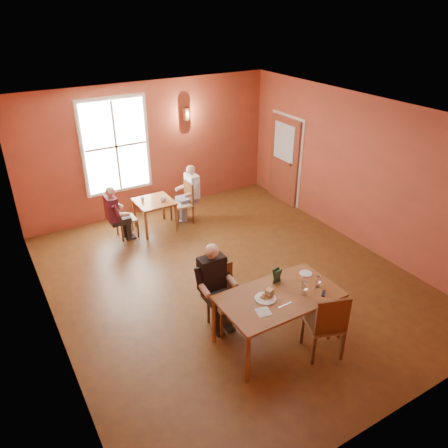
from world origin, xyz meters
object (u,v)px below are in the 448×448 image
chair_diner_white (182,203)px  diner_white (183,197)px  chair_diner_main (226,300)px  chair_diner_maroon (126,218)px  diner_maroon (124,211)px  second_table (155,215)px  chair_empty (324,322)px  main_table (278,318)px  diner_main (227,292)px

chair_diner_white → diner_white: bearing=-90.0°
chair_diner_main → chair_diner_maroon: bearing=-84.6°
diner_maroon → chair_diner_white: bearing=90.0°
second_table → diner_maroon: bearing=180.0°
diner_white → diner_maroon: size_ratio=1.04×
chair_diner_main → chair_empty: (0.90, -1.18, 0.03)m
chair_diner_main → diner_white: bearing=-105.7°
main_table → chair_diner_white: chair_diner_white is taller
chair_empty → second_table: 4.76m
chair_diner_white → diner_maroon: bearing=90.0°
chair_diner_maroon → main_table: bearing=11.3°
chair_empty → chair_diner_maroon: size_ratio=1.25×
diner_white → chair_diner_maroon: size_ratio=1.44×
main_table → diner_maroon: diner_maroon is taller
chair_diner_main → diner_maroon: size_ratio=0.85×
diner_maroon → chair_diner_main: bearing=5.9°
second_table → diner_maroon: (-0.68, 0.00, 0.26)m
chair_diner_main → chair_empty: size_ratio=0.94×
second_table → main_table: bearing=-87.5°
chair_diner_main → diner_white: (0.99, 3.55, 0.11)m
chair_empty → chair_diner_maroon: 4.88m
chair_diner_maroon → second_table: bearing=90.0°
main_table → diner_maroon: 4.29m
main_table → chair_diner_main: (-0.50, 0.65, 0.10)m
diner_main → chair_diner_maroon: (-0.34, 3.58, -0.23)m
chair_diner_main → diner_maroon: bearing=-84.1°
chair_diner_maroon → diner_maroon: size_ratio=0.72×
chair_empty → chair_diner_maroon: (-1.23, 4.72, -0.11)m
second_table → diner_maroon: 0.73m
chair_diner_white → diner_white: diner_white is taller
chair_diner_maroon → diner_maroon: diner_maroon is taller
chair_diner_white → chair_empty: bearing=179.2°
diner_main → diner_maroon: (-0.37, 3.58, -0.07)m
main_table → diner_white: 4.23m
chair_empty → diner_maroon: size_ratio=0.91×
diner_maroon → chair_empty: bearing=15.0°
chair_diner_maroon → diner_white: bearing=90.0°
diner_maroon → main_table: bearing=11.6°
second_table → diner_white: size_ratio=0.62×
diner_maroon → diner_white: bearing=90.0°
diner_main → diner_white: bearing=-105.5°
diner_main → chair_empty: (0.90, -1.15, -0.13)m
diner_white → chair_diner_maroon: bearing=90.0°
chair_diner_main → diner_maroon: diner_maroon is taller
chair_empty → diner_white: size_ratio=0.87×
chair_empty → second_table: (-0.58, 4.72, -0.20)m
chair_diner_main → second_table: size_ratio=1.32×
chair_diner_maroon → chair_empty: bearing=14.6°
diner_maroon → chair_diner_maroon: bearing=90.0°
diner_main → second_table: diner_main is taller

